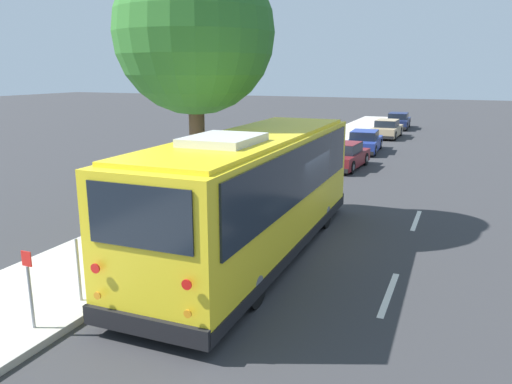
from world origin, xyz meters
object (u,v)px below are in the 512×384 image
at_px(shuttle_bus, 254,188).
at_px(parked_sedan_blue, 364,142).
at_px(parked_sedan_maroon, 344,156).
at_px(sign_post_far, 79,270).
at_px(parked_sedan_tan, 387,129).
at_px(sign_post_near, 30,289).
at_px(parked_sedan_navy, 398,121).
at_px(street_tree, 196,23).

bearing_deg(shuttle_bus, parked_sedan_blue, 1.26).
relative_size(shuttle_bus, parked_sedan_blue, 2.24).
relative_size(parked_sedan_maroon, sign_post_far, 3.17).
xyz_separation_m(shuttle_bus, parked_sedan_tan, (25.81, 0.43, -1.19)).
distance_m(shuttle_bus, sign_post_near, 5.88).
relative_size(sign_post_near, sign_post_far, 1.12).
distance_m(shuttle_bus, parked_sedan_tan, 25.84).
height_order(parked_sedan_navy, sign_post_near, sign_post_near).
xyz_separation_m(sign_post_near, sign_post_far, (1.23, 0.00, -0.10)).
bearing_deg(parked_sedan_tan, street_tree, 176.15).
height_order(parked_sedan_tan, parked_sedan_navy, parked_sedan_navy).
bearing_deg(street_tree, sign_post_near, -176.30).
bearing_deg(parked_sedan_navy, parked_sedan_maroon, 177.36).
bearing_deg(street_tree, parked_sedan_maroon, -9.84).
height_order(parked_sedan_tan, street_tree, street_tree).
bearing_deg(parked_sedan_navy, shuttle_bus, 178.65).
height_order(parked_sedan_maroon, parked_sedan_blue, parked_sedan_maroon).
relative_size(parked_sedan_maroon, street_tree, 0.49).
height_order(parked_sedan_blue, parked_sedan_navy, parked_sedan_navy).
height_order(sign_post_near, sign_post_far, sign_post_near).
bearing_deg(sign_post_far, shuttle_bus, -26.51).
relative_size(parked_sedan_navy, sign_post_far, 3.52).
relative_size(shuttle_bus, street_tree, 1.19).
xyz_separation_m(parked_sedan_tan, sign_post_far, (-30.00, 1.66, 0.21)).
height_order(shuttle_bus, parked_sedan_blue, shuttle_bus).
distance_m(street_tree, sign_post_near, 8.85).
height_order(parked_sedan_blue, parked_sedan_tan, parked_sedan_tan).
xyz_separation_m(shuttle_bus, street_tree, (1.74, 2.56, 4.30)).
distance_m(parked_sedan_blue, parked_sedan_tan, 7.25).
distance_m(sign_post_near, sign_post_far, 1.23).
relative_size(parked_sedan_navy, street_tree, 0.54).
relative_size(parked_sedan_maroon, parked_sedan_navy, 0.90).
bearing_deg(parked_sedan_maroon, parked_sedan_tan, 2.60).
relative_size(shuttle_bus, parked_sedan_maroon, 2.43).
relative_size(parked_sedan_tan, street_tree, 0.50).
distance_m(parked_sedan_maroon, parked_sedan_navy, 19.38).
relative_size(parked_sedan_maroon, sign_post_near, 2.84).
bearing_deg(sign_post_near, parked_sedan_maroon, -4.59).
relative_size(shuttle_bus, sign_post_far, 7.72).
bearing_deg(sign_post_near, sign_post_far, 0.00).
distance_m(parked_sedan_maroon, parked_sedan_tan, 12.92).
relative_size(parked_sedan_blue, street_tree, 0.53).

